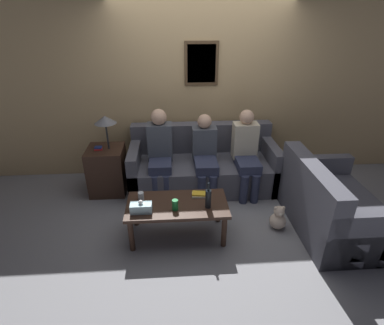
{
  "coord_description": "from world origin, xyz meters",
  "views": [
    {
      "loc": [
        -0.43,
        -3.39,
        2.36
      ],
      "look_at": [
        -0.2,
        -0.06,
        0.67
      ],
      "focal_mm": 28.0,
      "sensor_mm": 36.0,
      "label": 1
    }
  ],
  "objects_px": {
    "couch_main": "(203,166)",
    "teddy_bear": "(278,219)",
    "wine_bottle": "(208,198)",
    "person_left": "(160,150)",
    "person_right": "(246,150)",
    "couch_side": "(331,207)",
    "coffee_table": "(177,208)",
    "drinking_glass": "(141,196)",
    "person_middle": "(205,153)"
  },
  "relations": [
    {
      "from": "drinking_glass",
      "to": "person_left",
      "type": "height_order",
      "value": "person_left"
    },
    {
      "from": "couch_side",
      "to": "coffee_table",
      "type": "height_order",
      "value": "couch_side"
    },
    {
      "from": "couch_side",
      "to": "person_left",
      "type": "relative_size",
      "value": 1.13
    },
    {
      "from": "person_middle",
      "to": "wine_bottle",
      "type": "bearing_deg",
      "value": -94.23
    },
    {
      "from": "couch_side",
      "to": "coffee_table",
      "type": "relative_size",
      "value": 1.2
    },
    {
      "from": "person_right",
      "to": "coffee_table",
      "type": "bearing_deg",
      "value": -136.03
    },
    {
      "from": "drinking_glass",
      "to": "teddy_bear",
      "type": "bearing_deg",
      "value": -2.49
    },
    {
      "from": "couch_side",
      "to": "drinking_glass",
      "type": "distance_m",
      "value": 2.23
    },
    {
      "from": "drinking_glass",
      "to": "person_right",
      "type": "bearing_deg",
      "value": 31.12
    },
    {
      "from": "couch_main",
      "to": "person_middle",
      "type": "xyz_separation_m",
      "value": [
        0.01,
        -0.17,
        0.3
      ]
    },
    {
      "from": "couch_main",
      "to": "wine_bottle",
      "type": "height_order",
      "value": "couch_main"
    },
    {
      "from": "person_left",
      "to": "teddy_bear",
      "type": "distance_m",
      "value": 1.78
    },
    {
      "from": "coffee_table",
      "to": "person_left",
      "type": "distance_m",
      "value": 1.05
    },
    {
      "from": "coffee_table",
      "to": "teddy_bear",
      "type": "height_order",
      "value": "coffee_table"
    },
    {
      "from": "person_middle",
      "to": "person_left",
      "type": "bearing_deg",
      "value": 178.62
    },
    {
      "from": "couch_side",
      "to": "person_middle",
      "type": "height_order",
      "value": "person_middle"
    },
    {
      "from": "person_right",
      "to": "teddy_bear",
      "type": "relative_size",
      "value": 3.76
    },
    {
      "from": "drinking_glass",
      "to": "person_middle",
      "type": "bearing_deg",
      "value": 46.63
    },
    {
      "from": "couch_main",
      "to": "person_middle",
      "type": "distance_m",
      "value": 0.34
    },
    {
      "from": "coffee_table",
      "to": "person_right",
      "type": "xyz_separation_m",
      "value": [
        0.99,
        0.96,
        0.25
      ]
    },
    {
      "from": "person_right",
      "to": "drinking_glass",
      "type": "bearing_deg",
      "value": -148.88
    },
    {
      "from": "wine_bottle",
      "to": "person_left",
      "type": "height_order",
      "value": "person_left"
    },
    {
      "from": "coffee_table",
      "to": "teddy_bear",
      "type": "relative_size",
      "value": 3.63
    },
    {
      "from": "couch_main",
      "to": "teddy_bear",
      "type": "distance_m",
      "value": 1.38
    },
    {
      "from": "wine_bottle",
      "to": "person_left",
      "type": "xyz_separation_m",
      "value": [
        -0.54,
        1.09,
        0.09
      ]
    },
    {
      "from": "teddy_bear",
      "to": "coffee_table",
      "type": "bearing_deg",
      "value": -178.04
    },
    {
      "from": "couch_main",
      "to": "person_left",
      "type": "xyz_separation_m",
      "value": [
        -0.62,
        -0.15,
        0.35
      ]
    },
    {
      "from": "coffee_table",
      "to": "person_right",
      "type": "bearing_deg",
      "value": 43.97
    },
    {
      "from": "couch_side",
      "to": "person_middle",
      "type": "distance_m",
      "value": 1.73
    },
    {
      "from": "couch_side",
      "to": "coffee_table",
      "type": "bearing_deg",
      "value": 90.25
    },
    {
      "from": "couch_side",
      "to": "person_right",
      "type": "relative_size",
      "value": 1.16
    },
    {
      "from": "wine_bottle",
      "to": "person_right",
      "type": "distance_m",
      "value": 1.24
    },
    {
      "from": "drinking_glass",
      "to": "teddy_bear",
      "type": "height_order",
      "value": "drinking_glass"
    },
    {
      "from": "person_left",
      "to": "person_right",
      "type": "distance_m",
      "value": 1.2
    },
    {
      "from": "couch_main",
      "to": "person_left",
      "type": "relative_size",
      "value": 1.76
    },
    {
      "from": "wine_bottle",
      "to": "person_left",
      "type": "distance_m",
      "value": 1.22
    },
    {
      "from": "couch_side",
      "to": "couch_main",
      "type": "bearing_deg",
      "value": 50.9
    },
    {
      "from": "couch_side",
      "to": "coffee_table",
      "type": "distance_m",
      "value": 1.82
    },
    {
      "from": "couch_main",
      "to": "person_left",
      "type": "distance_m",
      "value": 0.73
    },
    {
      "from": "coffee_table",
      "to": "person_middle",
      "type": "relative_size",
      "value": 1.02
    },
    {
      "from": "couch_side",
      "to": "person_left",
      "type": "distance_m",
      "value": 2.28
    },
    {
      "from": "couch_side",
      "to": "coffee_table",
      "type": "xyz_separation_m",
      "value": [
        -1.81,
        -0.01,
        0.08
      ]
    },
    {
      "from": "coffee_table",
      "to": "teddy_bear",
      "type": "bearing_deg",
      "value": 1.96
    },
    {
      "from": "wine_bottle",
      "to": "drinking_glass",
      "type": "height_order",
      "value": "wine_bottle"
    },
    {
      "from": "couch_main",
      "to": "teddy_bear",
      "type": "bearing_deg",
      "value": -54.23
    },
    {
      "from": "coffee_table",
      "to": "person_middle",
      "type": "xyz_separation_m",
      "value": [
        0.42,
        0.98,
        0.22
      ]
    },
    {
      "from": "person_right",
      "to": "teddy_bear",
      "type": "height_order",
      "value": "person_right"
    },
    {
      "from": "couch_main",
      "to": "person_right",
      "type": "height_order",
      "value": "person_right"
    },
    {
      "from": "couch_side",
      "to": "wine_bottle",
      "type": "bearing_deg",
      "value": 93.86
    },
    {
      "from": "teddy_bear",
      "to": "couch_side",
      "type": "bearing_deg",
      "value": -3.15
    }
  ]
}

